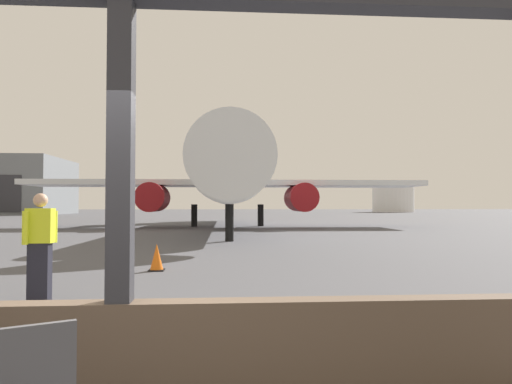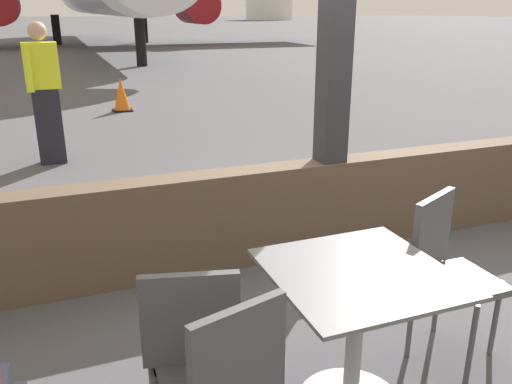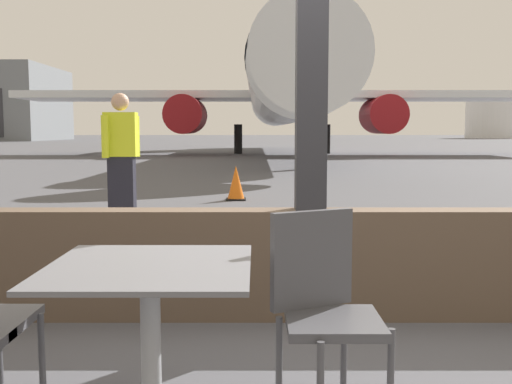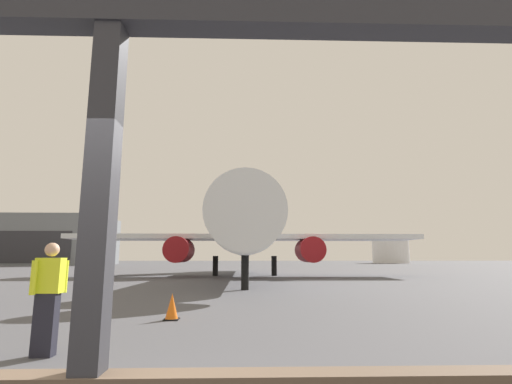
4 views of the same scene
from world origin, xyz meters
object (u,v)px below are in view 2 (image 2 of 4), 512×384
cafe_chair_aisle_left (224,380)px  fuel_storage_tank (270,2)px  cafe_chair_window_left (446,263)px  traffic_cone (121,95)px  dining_table (355,331)px  ground_crew_worker (45,92)px  cafe_chair_window_right (192,337)px

cafe_chair_aisle_left → fuel_storage_tank: 99.26m
cafe_chair_aisle_left → fuel_storage_tank: size_ratio=0.11×
cafe_chair_window_left → cafe_chair_aisle_left: cafe_chair_window_left is taller
traffic_cone → fuel_storage_tank: fuel_storage_tank is taller
dining_table → cafe_chair_aisle_left: size_ratio=0.87×
cafe_chair_window_left → fuel_storage_tank: fuel_storage_tank is taller
cafe_chair_aisle_left → ground_crew_worker: ground_crew_worker is taller
traffic_cone → fuel_storage_tank: size_ratio=0.07×
fuel_storage_tank → traffic_cone: bearing=-114.4°
dining_table → cafe_chair_aisle_left: bearing=-161.9°
ground_crew_worker → traffic_cone: 3.70m
dining_table → cafe_chair_window_left: 0.75m
cafe_chair_aisle_left → fuel_storage_tank: (38.28, 91.55, 2.52)m
cafe_chair_window_left → traffic_cone: (-0.66, 8.38, -0.25)m
traffic_cone → fuel_storage_tank: (37.51, 82.69, 2.77)m
fuel_storage_tank → cafe_chair_window_right: bearing=-112.8°
cafe_chair_aisle_left → cafe_chair_window_left: bearing=18.1°
dining_table → traffic_cone: (0.05, 8.62, -0.14)m
cafe_chair_window_left → fuel_storage_tank: size_ratio=0.11×
cafe_chair_window_right → fuel_storage_tank: bearing=67.2°
cafe_chair_window_right → traffic_cone: (0.81, 8.54, -0.25)m
cafe_chair_window_right → traffic_cone: size_ratio=1.42×
cafe_chair_window_left → cafe_chair_window_right: 1.48m
dining_table → fuel_storage_tank: size_ratio=0.09×
fuel_storage_tank → cafe_chair_aisle_left: bearing=-112.7°
ground_crew_worker → cafe_chair_window_left: bearing=-68.3°
dining_table → traffic_cone: 8.62m
traffic_cone → dining_table: bearing=-90.3°
cafe_chair_window_left → ground_crew_worker: (-1.99, 4.99, 0.35)m
cafe_chair_window_right → ground_crew_worker: bearing=95.7°
dining_table → cafe_chair_window_right: cafe_chair_window_right is taller
cafe_chair_window_left → fuel_storage_tank: 98.28m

